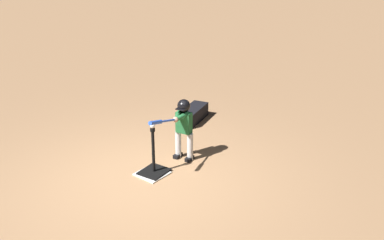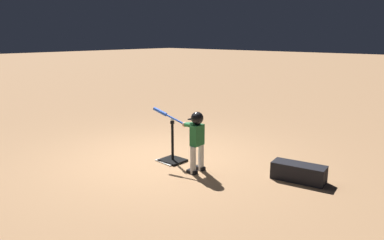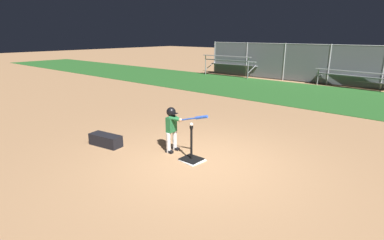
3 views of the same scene
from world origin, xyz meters
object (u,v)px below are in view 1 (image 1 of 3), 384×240
at_px(batting_tee, 154,167).
at_px(batter_child, 182,123).
at_px(baseball, 152,126).
at_px(equipment_bag, 193,114).

relative_size(batting_tee, batter_child, 0.71).
bearing_deg(batter_child, batting_tee, -9.66).
height_order(batting_tee, baseball, baseball).
distance_m(batting_tee, batter_child, 0.85).
xyz_separation_m(batting_tee, equipment_bag, (-2.17, -0.68, 0.03)).
bearing_deg(baseball, batter_child, 170.34).
distance_m(batter_child, baseball, 0.67).
height_order(batting_tee, batter_child, batter_child).
bearing_deg(batter_child, equipment_bag, -152.69).
height_order(batter_child, baseball, batter_child).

